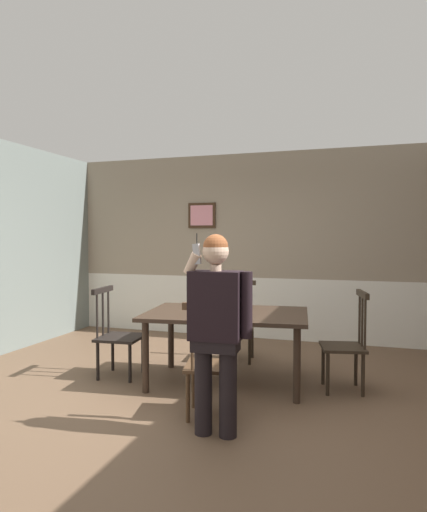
% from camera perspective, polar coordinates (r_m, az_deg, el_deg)
% --- Properties ---
extents(ground_plane, '(6.40, 6.40, 0.00)m').
position_cam_1_polar(ground_plane, '(4.62, -4.02, -17.33)').
color(ground_plane, brown).
extents(room_back_partition, '(5.82, 0.17, 2.84)m').
position_cam_1_polar(room_back_partition, '(7.03, 4.49, 0.86)').
color(room_back_partition, gray).
rests_on(room_back_partition, ground_plane).
extents(dining_table, '(1.81, 1.28, 0.76)m').
position_cam_1_polar(dining_table, '(4.84, 1.63, -8.04)').
color(dining_table, '#38281E').
rests_on(dining_table, ground_plane).
extents(chair_near_window, '(0.51, 0.51, 0.99)m').
position_cam_1_polar(chair_near_window, '(5.23, -12.05, -9.66)').
color(chair_near_window, black).
rests_on(chair_near_window, ground_plane).
extents(chair_by_doorway, '(0.49, 0.49, 1.02)m').
position_cam_1_polar(chair_by_doorway, '(3.99, -0.59, -13.37)').
color(chair_by_doorway, '#513823').
rests_on(chair_by_doorway, ground_plane).
extents(chair_at_table_head, '(0.46, 0.46, 1.00)m').
position_cam_1_polar(chair_at_table_head, '(5.79, 3.17, -8.31)').
color(chair_at_table_head, '#2D2319').
rests_on(chair_at_table_head, ground_plane).
extents(chair_opposite_corner, '(0.50, 0.50, 1.01)m').
position_cam_1_polar(chair_opposite_corner, '(4.84, 16.46, -10.61)').
color(chair_opposite_corner, '#2D2319').
rests_on(chair_opposite_corner, ground_plane).
extents(person_figure, '(0.56, 0.24, 1.59)m').
position_cam_1_polar(person_figure, '(3.55, 0.38, -8.35)').
color(person_figure, black).
rests_on(person_figure, ground_plane).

